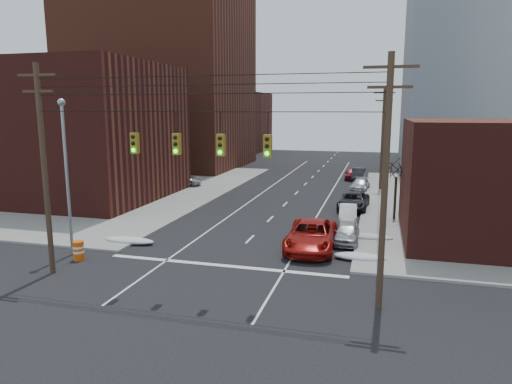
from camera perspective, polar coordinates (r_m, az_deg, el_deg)
The scene contains 28 objects.
ground at distance 20.58m, azimuth -10.25°, elevation -14.91°, with size 160.00×160.00×0.00m, color black.
sidewalk_nw at distance 56.81m, azimuth -23.42°, elevation 0.72°, with size 40.00×40.00×0.15m, color gray.
building_brick_tall at distance 72.58m, azimuth -11.70°, elevation 15.09°, with size 24.00×20.00×30.00m, color brown.
building_brick_near at distance 49.17m, azimuth -22.98°, elevation 6.93°, with size 20.00×16.00×13.00m, color #4B1A16.
building_brick_far at distance 97.01m, azimuth -5.61°, elevation 8.68°, with size 22.00×18.00×12.00m, color #4B1A16.
building_office at distance 62.42m, azimuth 28.60°, elevation 12.58°, with size 22.00×20.00×25.00m, color gray.
building_glass at distance 88.21m, azimuth 25.91°, elevation 10.80°, with size 20.00×18.00×22.00m, color gray.
utility_pole_left at distance 26.02m, azimuth -24.96°, elevation 2.89°, with size 2.20×0.28×11.00m.
utility_pole_right at distance 19.97m, azimuth 15.83°, elevation 1.49°, with size 2.20×0.28×11.00m.
utility_pole_far at distance 50.84m, azimuth 15.53°, elevation 6.65°, with size 2.20×0.28×11.00m.
traffic_signals at distance 21.37m, azimuth -7.23°, elevation 6.09°, with size 17.00×0.42×2.02m.
street_light at distance 28.99m, azimuth -22.66°, elevation 3.24°, with size 0.44×0.44×9.32m.
bare_tree at distance 37.33m, azimuth 17.01°, elevation 0.01°, with size 2.09×2.20×4.93m.
snow_nw at distance 31.28m, azimuth -15.55°, elevation -5.84°, with size 3.50×1.08×0.42m, color silver.
snow_ne at distance 27.61m, azimuth 12.84°, elevation -7.89°, with size 3.00×1.08×0.42m, color silver.
snow_east_far at distance 31.92m, azimuth 13.19°, elevation -5.41°, with size 4.00×1.08×0.42m, color silver.
red_pickup at distance 29.00m, azimuth 6.91°, elevation -5.41°, with size 2.95×6.39×1.78m, color #9A120E.
parked_car_a at distance 30.81m, azimuth 11.29°, elevation -5.00°, with size 1.60×3.98×1.35m, color #AEAEB3.
parked_car_b at distance 36.76m, azimuth 11.42°, elevation -2.59°, with size 1.34×3.84×1.26m, color white.
parked_car_c at distance 40.98m, azimuth 12.10°, elevation -1.14°, with size 2.44×5.28×1.47m, color black.
parked_car_d at distance 50.69m, azimuth 12.88°, elevation 0.88°, with size 1.74×4.28×1.24m, color #A5A6AA.
parked_car_e at distance 58.52m, azimuth 11.87°, elevation 2.23°, with size 1.65×4.11×1.40m, color maroon.
parked_car_f at distance 58.19m, azimuth 12.68°, elevation 2.18°, with size 1.54×4.41×1.45m, color black.
lot_car_a at distance 46.81m, azimuth -14.67°, elevation 0.24°, with size 1.35×3.86×1.27m, color silver.
lot_car_b at distance 52.50m, azimuth -9.53°, elevation 1.57°, with size 2.32×5.02×1.40m, color #A5A5A9.
lot_car_c at distance 49.91m, azimuth -16.45°, elevation 0.88°, with size 2.07×5.10×1.48m, color black.
lot_car_d at distance 54.69m, azimuth -14.62°, elevation 1.78°, with size 1.79×4.44×1.51m, color #ACADB1.
construction_barrel at distance 28.79m, azimuth -21.30°, elevation -6.82°, with size 0.75×0.75×1.13m.
Camera 1 is at (8.18, -16.75, 8.72)m, focal length 32.00 mm.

